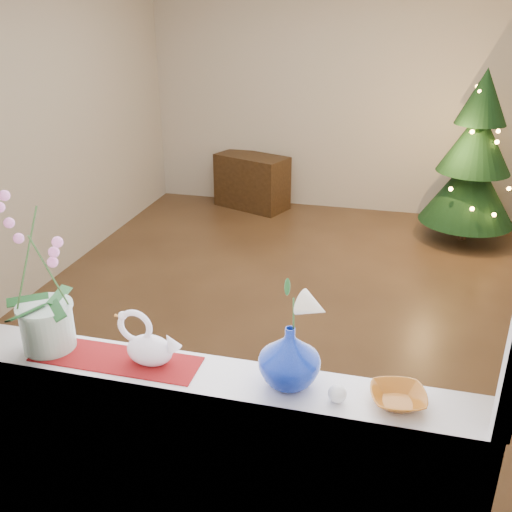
{
  "coord_description": "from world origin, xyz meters",
  "views": [
    {
      "loc": [
        0.66,
        -4.13,
        2.25
      ],
      "look_at": [
        -0.04,
        -1.4,
        1.01
      ],
      "focal_mm": 40.0,
      "sensor_mm": 36.0,
      "label": 1
    }
  ],
  "objects_px": {
    "amber_dish": "(398,399)",
    "xmas_tree": "(474,158)",
    "blue_vase": "(290,352)",
    "paperweight": "(337,394)",
    "swan": "(149,340)",
    "orchid_pot": "(39,276)",
    "side_table": "(252,182)"
  },
  "relations": [
    {
      "from": "xmas_tree",
      "to": "swan",
      "type": "bearing_deg",
      "value": -111.28
    },
    {
      "from": "xmas_tree",
      "to": "side_table",
      "type": "bearing_deg",
      "value": 169.21
    },
    {
      "from": "orchid_pot",
      "to": "amber_dish",
      "type": "height_order",
      "value": "orchid_pot"
    },
    {
      "from": "orchid_pot",
      "to": "paperweight",
      "type": "relative_size",
      "value": 9.79
    },
    {
      "from": "orchid_pot",
      "to": "blue_vase",
      "type": "height_order",
      "value": "orchid_pot"
    },
    {
      "from": "amber_dish",
      "to": "orchid_pot",
      "type": "bearing_deg",
      "value": 179.48
    },
    {
      "from": "blue_vase",
      "to": "paperweight",
      "type": "bearing_deg",
      "value": -17.98
    },
    {
      "from": "amber_dish",
      "to": "side_table",
      "type": "distance_m",
      "value": 4.99
    },
    {
      "from": "orchid_pot",
      "to": "blue_vase",
      "type": "xyz_separation_m",
      "value": [
        1.02,
        0.01,
        -0.2
      ]
    },
    {
      "from": "swan",
      "to": "amber_dish",
      "type": "height_order",
      "value": "swan"
    },
    {
      "from": "paperweight",
      "to": "xmas_tree",
      "type": "distance_m",
      "value": 4.29
    },
    {
      "from": "swan",
      "to": "blue_vase",
      "type": "height_order",
      "value": "blue_vase"
    },
    {
      "from": "side_table",
      "to": "swan",
      "type": "bearing_deg",
      "value": -58.85
    },
    {
      "from": "orchid_pot",
      "to": "xmas_tree",
      "type": "bearing_deg",
      "value": 63.47
    },
    {
      "from": "paperweight",
      "to": "amber_dish",
      "type": "relative_size",
      "value": 0.4
    },
    {
      "from": "xmas_tree",
      "to": "side_table",
      "type": "relative_size",
      "value": 2.04
    },
    {
      "from": "paperweight",
      "to": "amber_dish",
      "type": "distance_m",
      "value": 0.22
    },
    {
      "from": "blue_vase",
      "to": "paperweight",
      "type": "xyz_separation_m",
      "value": [
        0.19,
        -0.06,
        -0.11
      ]
    },
    {
      "from": "amber_dish",
      "to": "side_table",
      "type": "relative_size",
      "value": 0.2
    },
    {
      "from": "paperweight",
      "to": "swan",
      "type": "bearing_deg",
      "value": 175.73
    },
    {
      "from": "amber_dish",
      "to": "side_table",
      "type": "xyz_separation_m",
      "value": [
        -1.76,
        4.62,
        -0.63
      ]
    },
    {
      "from": "paperweight",
      "to": "xmas_tree",
      "type": "bearing_deg",
      "value": 78.51
    },
    {
      "from": "swan",
      "to": "xmas_tree",
      "type": "height_order",
      "value": "xmas_tree"
    },
    {
      "from": "orchid_pot",
      "to": "amber_dish",
      "type": "relative_size",
      "value": 3.94
    },
    {
      "from": "xmas_tree",
      "to": "blue_vase",
      "type": "bearing_deg",
      "value": -104.18
    },
    {
      "from": "orchid_pot",
      "to": "swan",
      "type": "distance_m",
      "value": 0.51
    },
    {
      "from": "blue_vase",
      "to": "paperweight",
      "type": "relative_size",
      "value": 4.08
    },
    {
      "from": "side_table",
      "to": "orchid_pot",
      "type": "bearing_deg",
      "value": -64.43
    },
    {
      "from": "orchid_pot",
      "to": "xmas_tree",
      "type": "relative_size",
      "value": 0.39
    },
    {
      "from": "orchid_pot",
      "to": "xmas_tree",
      "type": "height_order",
      "value": "xmas_tree"
    },
    {
      "from": "amber_dish",
      "to": "xmas_tree",
      "type": "height_order",
      "value": "xmas_tree"
    },
    {
      "from": "orchid_pot",
      "to": "paperweight",
      "type": "distance_m",
      "value": 1.26
    }
  ]
}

